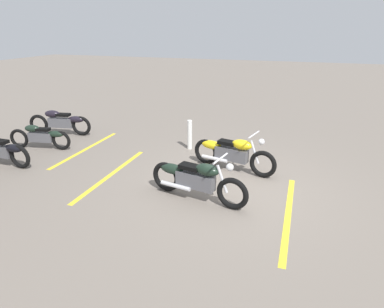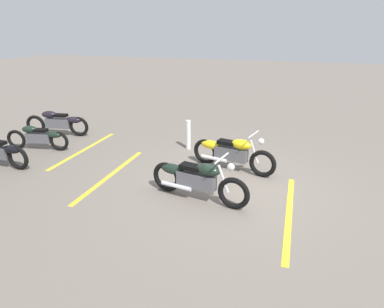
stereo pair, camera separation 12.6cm
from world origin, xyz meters
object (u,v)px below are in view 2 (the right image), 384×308
at_px(motorcycle_dark_foreground, 196,179).
at_px(bollard_post, 188,135).
at_px(motorcycle_row_left, 39,137).
at_px(motorcycle_bright_foreground, 231,152).
at_px(motorcycle_row_far_left, 58,122).

distance_m(motorcycle_dark_foreground, bollard_post, 3.04).
bearing_deg(motorcycle_row_left, motorcycle_dark_foreground, 154.01).
bearing_deg(bollard_post, motorcycle_bright_foreground, 142.86).
relative_size(motorcycle_row_far_left, motorcycle_row_left, 1.14).
xyz_separation_m(motorcycle_row_far_left, bollard_post, (-4.48, -0.05, -0.01)).
relative_size(motorcycle_row_left, bollard_post, 2.18).
distance_m(motorcycle_row_far_left, bollard_post, 4.48).
relative_size(motorcycle_dark_foreground, motorcycle_row_left, 1.17).
distance_m(motorcycle_row_far_left, motorcycle_row_left, 1.38).
height_order(motorcycle_row_left, bollard_post, bollard_post).
xyz_separation_m(motorcycle_dark_foreground, bollard_post, (1.09, -2.84, -0.03)).
relative_size(motorcycle_dark_foreground, bollard_post, 2.55).
bearing_deg(motorcycle_row_far_left, motorcycle_bright_foreground, 159.72).
bearing_deg(bollard_post, motorcycle_dark_foreground, 111.05).
xyz_separation_m(motorcycle_bright_foreground, motorcycle_row_left, (5.60, 0.27, -0.07)).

